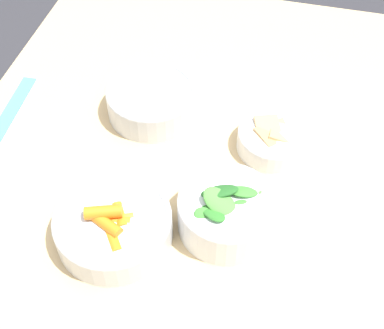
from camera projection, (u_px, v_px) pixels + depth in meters
dining_table at (195, 255)px, 0.94m from camera, size 1.34×0.94×0.75m
bowl_carrots at (113, 225)px, 0.83m from camera, size 0.18×0.18×0.07m
bowl_greens at (226, 211)px, 0.84m from camera, size 0.15×0.15×0.09m
bowl_beans_hotdog at (152, 101)px, 1.01m from camera, size 0.17×0.17×0.06m
bowl_cookies at (273, 138)px, 0.96m from camera, size 0.13×0.13×0.05m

